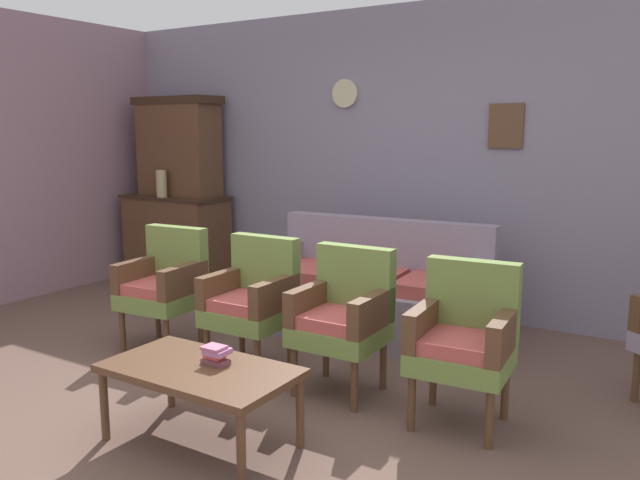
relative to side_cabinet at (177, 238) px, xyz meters
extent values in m
plane|color=brown|center=(2.48, -2.25, -0.47)|extent=(7.68, 7.68, 0.00)
cube|color=gray|center=(2.48, 0.38, 0.88)|extent=(6.40, 0.06, 2.70)
cube|color=brown|center=(3.38, 0.33, 1.18)|extent=(0.28, 0.02, 0.36)
cylinder|color=beige|center=(1.88, 0.33, 1.48)|extent=(0.26, 0.03, 0.26)
cube|color=brown|center=(0.00, 0.00, -0.02)|extent=(1.10, 0.52, 0.90)
cube|color=#342115|center=(0.00, 0.00, 0.45)|extent=(1.16, 0.55, 0.03)
cube|color=brown|center=(0.00, 0.08, 0.94)|extent=(0.90, 0.36, 0.95)
cube|color=#342115|center=(0.00, 0.08, 1.45)|extent=(0.99, 0.38, 0.08)
cylinder|color=tan|center=(0.00, -0.18, 0.60)|extent=(0.11, 0.11, 0.28)
cube|color=gray|center=(2.62, -0.54, -0.26)|extent=(1.86, 0.92, 0.42)
cube|color=gray|center=(2.60, -0.22, 0.19)|extent=(1.82, 0.28, 0.48)
cube|color=gray|center=(3.45, -0.48, 0.07)|extent=(0.21, 0.81, 0.24)
cube|color=gray|center=(1.80, -0.59, 0.07)|extent=(0.21, 0.81, 0.24)
cube|color=#B74C47|center=(3.15, -0.54, 0.00)|extent=(0.51, 0.59, 0.10)
cube|color=#B74C47|center=(2.62, -0.58, 0.00)|extent=(0.51, 0.59, 0.10)
cube|color=#B74C47|center=(2.10, -0.61, 0.00)|extent=(0.51, 0.59, 0.10)
cube|color=olive|center=(1.45, -1.65, -0.09)|extent=(0.55, 0.52, 0.12)
cube|color=#B74C47|center=(1.45, -1.67, 0.00)|extent=(0.47, 0.44, 0.10)
cube|color=olive|center=(1.44, -1.45, 0.20)|extent=(0.53, 0.14, 0.46)
cube|color=brown|center=(1.67, -1.63, 0.08)|extent=(0.12, 0.48, 0.22)
cube|color=brown|center=(1.23, -1.67, 0.08)|extent=(0.12, 0.48, 0.22)
cylinder|color=brown|center=(1.68, -1.82, -0.31)|extent=(0.04, 0.04, 0.32)
cylinder|color=brown|center=(1.26, -1.86, -0.31)|extent=(0.04, 0.04, 0.32)
cylinder|color=brown|center=(1.65, -1.44, -0.31)|extent=(0.04, 0.04, 0.32)
cylinder|color=brown|center=(1.23, -1.48, -0.31)|extent=(0.04, 0.04, 0.32)
cube|color=olive|center=(2.27, -1.64, -0.09)|extent=(0.53, 0.49, 0.12)
cube|color=#B74C47|center=(2.27, -1.66, 0.00)|extent=(0.45, 0.41, 0.10)
cube|color=olive|center=(2.26, -1.44, 0.20)|extent=(0.52, 0.11, 0.46)
cube|color=brown|center=(2.49, -1.64, 0.08)|extent=(0.09, 0.48, 0.22)
cube|color=brown|center=(2.05, -1.64, 0.08)|extent=(0.09, 0.48, 0.22)
cylinder|color=brown|center=(2.48, -1.83, -0.31)|extent=(0.04, 0.04, 0.32)
cylinder|color=brown|center=(2.06, -1.83, -0.31)|extent=(0.04, 0.04, 0.32)
cylinder|color=brown|center=(2.47, -1.45, -0.31)|extent=(0.04, 0.04, 0.32)
cylinder|color=brown|center=(2.05, -1.45, -0.31)|extent=(0.04, 0.04, 0.32)
cube|color=olive|center=(2.99, -1.65, -0.09)|extent=(0.52, 0.48, 0.12)
cube|color=#B74C47|center=(2.99, -1.67, 0.00)|extent=(0.45, 0.41, 0.10)
cube|color=olive|center=(2.98, -1.45, 0.20)|extent=(0.52, 0.10, 0.46)
cube|color=brown|center=(3.21, -1.65, 0.08)|extent=(0.08, 0.48, 0.22)
cube|color=brown|center=(2.77, -1.65, 0.08)|extent=(0.08, 0.48, 0.22)
cylinder|color=brown|center=(3.20, -1.84, -0.31)|extent=(0.04, 0.04, 0.32)
cylinder|color=brown|center=(2.78, -1.84, -0.31)|extent=(0.04, 0.04, 0.32)
cylinder|color=brown|center=(3.19, -1.46, -0.31)|extent=(0.04, 0.04, 0.32)
cylinder|color=brown|center=(2.77, -1.46, -0.31)|extent=(0.04, 0.04, 0.32)
cube|color=olive|center=(3.77, -1.68, -0.09)|extent=(0.55, 0.52, 0.12)
cube|color=#B74C47|center=(3.77, -1.70, 0.00)|extent=(0.47, 0.44, 0.10)
cube|color=olive|center=(3.76, -1.48, 0.20)|extent=(0.53, 0.14, 0.46)
cube|color=brown|center=(3.99, -1.66, 0.08)|extent=(0.11, 0.48, 0.22)
cube|color=brown|center=(3.55, -1.69, 0.08)|extent=(0.11, 0.48, 0.22)
cylinder|color=brown|center=(3.99, -1.85, -0.31)|extent=(0.04, 0.04, 0.32)
cylinder|color=brown|center=(3.57, -1.88, -0.31)|extent=(0.04, 0.04, 0.32)
cylinder|color=brown|center=(3.97, -1.47, -0.31)|extent=(0.04, 0.04, 0.32)
cylinder|color=brown|center=(3.55, -1.50, -0.31)|extent=(0.04, 0.04, 0.32)
cylinder|color=brown|center=(4.57, -0.82, -0.31)|extent=(0.04, 0.04, 0.32)
cube|color=brown|center=(2.70, -2.59, -0.07)|extent=(1.00, 0.56, 0.04)
cylinder|color=brown|center=(2.24, -2.35, -0.28)|extent=(0.04, 0.04, 0.38)
cylinder|color=brown|center=(3.16, -2.35, -0.28)|extent=(0.04, 0.04, 0.38)
cylinder|color=brown|center=(2.24, -2.83, -0.28)|extent=(0.04, 0.04, 0.38)
cylinder|color=brown|center=(3.16, -2.83, -0.28)|extent=(0.04, 0.04, 0.38)
cube|color=brown|center=(2.75, -2.52, -0.03)|extent=(0.15, 0.07, 0.03)
cube|color=#F15852|center=(2.73, -2.51, -0.01)|extent=(0.10, 0.07, 0.03)
cube|color=#C373AF|center=(2.75, -2.51, 0.02)|extent=(0.12, 0.11, 0.03)
cube|color=#B46387|center=(2.74, -2.52, 0.04)|extent=(0.11, 0.10, 0.02)
camera|label=1|loc=(4.87, -4.90, 1.16)|focal=35.75mm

